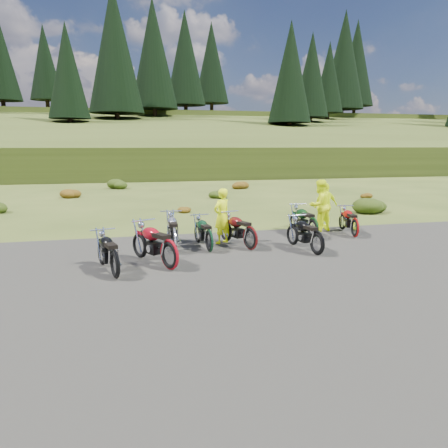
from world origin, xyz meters
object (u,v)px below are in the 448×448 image
object	(u,v)px
motorcycle_0	(116,280)
motorcycle_3	(175,254)
motorcycle_7	(312,240)
person_middle	(222,217)

from	to	relation	value
motorcycle_0	motorcycle_3	distance (m)	2.78
motorcycle_3	motorcycle_7	world-z (taller)	motorcycle_3
motorcycle_7	person_middle	bearing A→B (deg)	84.02
motorcycle_3	person_middle	size ratio (longest dim) A/B	1.19
person_middle	motorcycle_0	bearing A→B (deg)	10.69
motorcycle_3	person_middle	bearing A→B (deg)	-58.19
motorcycle_3	person_middle	distance (m)	2.10
motorcycle_0	person_middle	distance (m)	4.68
motorcycle_0	motorcycle_3	world-z (taller)	motorcycle_3
motorcycle_0	motorcycle_7	distance (m)	7.15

